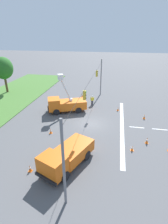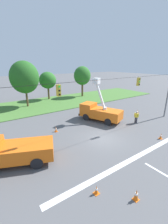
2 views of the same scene
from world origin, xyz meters
name	(u,v)px [view 2 (image 2 of 2)]	position (x,y,z in m)	size (l,w,h in m)	color
ground_plane	(103,139)	(0.00, 0.00, 0.00)	(200.00, 200.00, 0.00)	#565659
grass_verge	(45,104)	(0.00, 18.00, 0.05)	(56.00, 12.00, 0.10)	#477533
lane_markings	(150,166)	(0.00, -5.84, 0.00)	(17.60, 15.25, 0.01)	silver
signal_gantry	(105,102)	(0.01, 0.00, 4.25)	(26.20, 0.33, 7.20)	slate
tree_centre	(24,77)	(-3.36, 18.33, 5.62)	(5.27, 5.14, 8.61)	brown
tree_east	(48,80)	(2.45, 21.79, 4.40)	(3.78, 3.82, 6.31)	brown
tree_far_east	(82,76)	(10.74, 19.99, 5.15)	(4.28, 3.79, 7.45)	brown
utility_truck_bucket_lift	(99,111)	(3.36, 4.70, 1.36)	(4.60, 6.64, 6.16)	orange
utility_truck_support_near	(14,151)	(-9.09, 1.04, 1.17)	(6.58, 4.64, 2.26)	orange
road_worker	(136,116)	(6.95, 0.85, 1.00)	(0.33, 0.63, 1.77)	#383842
traffic_cone_mid_left	(56,129)	(-3.63, 4.71, 0.32)	(0.36, 0.36, 0.66)	orange
traffic_cone_mid_right	(96,190)	(-5.42, -5.39, 0.31)	(0.36, 0.36, 0.64)	orange
traffic_cone_near_bucket	(136,195)	(-3.68, -7.16, 0.39)	(0.36, 0.36, 0.78)	orange
traffic_cone_lane_edge_b	(161,136)	(5.30, -3.73, 0.33)	(0.36, 0.36, 0.67)	orange
traffic_cone_far_right	(138,111)	(10.93, 3.48, 0.30)	(0.36, 0.36, 0.63)	orange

